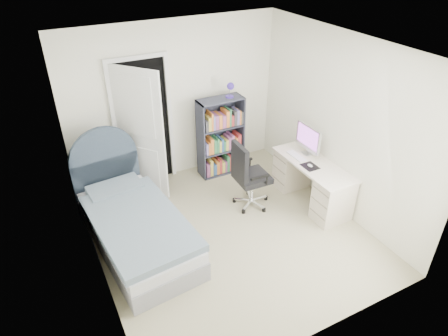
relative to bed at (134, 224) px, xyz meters
name	(u,v)px	position (x,y,z in m)	size (l,w,h in m)	color
room_shell	(230,153)	(1.18, -0.42, 0.96)	(3.50, 3.70, 2.60)	tan
door	(141,129)	(0.54, 1.15, 0.74)	(0.92, 0.66, 2.06)	black
bed	(134,224)	(0.00, 0.00, 0.00)	(1.17, 2.18, 1.29)	gray
nightstand	(93,182)	(-0.27, 1.15, 0.06)	(0.36, 0.36, 0.54)	tan
floor_lamp	(141,154)	(0.48, 1.14, 0.34)	(0.22, 0.22, 1.54)	silver
bookcase	(221,140)	(1.81, 1.05, 0.31)	(0.73, 0.31, 1.56)	#323544
desk	(311,180)	(2.61, -0.32, 0.07)	(0.55, 1.37, 1.12)	beige
office_chair	(247,173)	(1.70, 0.02, 0.28)	(0.54, 0.55, 1.05)	silver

